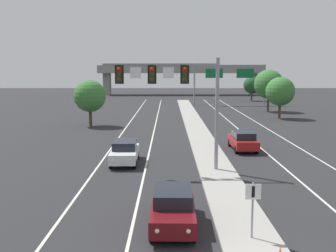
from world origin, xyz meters
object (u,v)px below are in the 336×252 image
(tree_far_right_c, at_px, (252,85))
(tree_far_right_b, at_px, (269,84))
(overhead_signal_mast, at_px, (177,87))
(tree_far_left_c, at_px, (90,96))
(median_sign_post, at_px, (253,202))
(car_receding_red, at_px, (243,140))
(tree_far_right_a, at_px, (281,92))
(car_oncoming_white, at_px, (125,152))
(car_oncoming_darkred, at_px, (173,207))
(highway_sign_gantry, at_px, (230,72))

(tree_far_right_c, bearing_deg, tree_far_right_b, -95.04)
(overhead_signal_mast, distance_m, tree_far_left_c, 23.00)
(median_sign_post, xyz_separation_m, tree_far_right_b, (12.56, 47.40, 2.73))
(overhead_signal_mast, relative_size, car_receding_red, 1.64)
(car_receding_red, bearing_deg, tree_far_right_a, 67.04)
(median_sign_post, distance_m, tree_far_left_c, 33.80)
(car_oncoming_white, xyz_separation_m, tree_far_left_c, (-6.04, 18.49, 2.71))
(median_sign_post, xyz_separation_m, tree_far_right_a, (11.88, 38.56, 2.08))
(overhead_signal_mast, relative_size, tree_far_right_a, 1.32)
(overhead_signal_mast, distance_m, tree_far_right_a, 31.57)
(tree_far_right_c, bearing_deg, tree_far_right_a, -94.86)
(car_oncoming_white, bearing_deg, tree_far_right_a, 54.64)
(tree_far_right_c, height_order, tree_far_right_a, tree_far_right_a)
(car_receding_red, bearing_deg, tree_far_right_c, 77.34)
(car_oncoming_darkred, height_order, car_receding_red, same)
(tree_far_right_c, relative_size, tree_far_right_a, 0.91)
(car_oncoming_white, xyz_separation_m, highway_sign_gantry, (14.46, 45.75, 5.34))
(tree_far_right_c, bearing_deg, car_oncoming_white, -110.43)
(tree_far_right_b, bearing_deg, overhead_signal_mast, -112.53)
(highway_sign_gantry, distance_m, tree_far_right_a, 20.60)
(car_oncoming_darkred, xyz_separation_m, tree_far_left_c, (-9.33, 29.87, 2.71))
(tree_far_right_b, xyz_separation_m, tree_far_right_a, (-0.68, -8.84, -0.65))
(tree_far_left_c, relative_size, tree_far_right_a, 0.96)
(tree_far_right_c, bearing_deg, overhead_signal_mast, -106.45)
(car_oncoming_white, bearing_deg, tree_far_left_c, 108.09)
(overhead_signal_mast, bearing_deg, tree_far_right_a, 62.45)
(car_oncoming_white, height_order, tree_far_right_c, tree_far_right_c)
(car_receding_red, height_order, tree_far_left_c, tree_far_left_c)
(median_sign_post, distance_m, tree_far_right_a, 40.40)
(median_sign_post, height_order, tree_far_right_c, tree_far_right_c)
(highway_sign_gantry, bearing_deg, median_sign_post, -97.90)
(median_sign_post, relative_size, tree_far_right_a, 0.39)
(car_oncoming_white, xyz_separation_m, car_receding_red, (9.26, 4.54, 0.00))
(car_receding_red, xyz_separation_m, tree_far_right_c, (11.50, 51.18, 2.52))
(car_oncoming_darkred, bearing_deg, car_oncoming_white, 106.12)
(overhead_signal_mast, distance_m, median_sign_post, 11.64)
(median_sign_post, bearing_deg, highway_sign_gantry, 82.10)
(tree_far_right_b, bearing_deg, tree_far_right_c, 84.96)
(overhead_signal_mast, bearing_deg, median_sign_post, -75.76)
(car_oncoming_darkred, distance_m, tree_far_right_b, 48.58)
(car_oncoming_darkred, relative_size, highway_sign_gantry, 0.34)
(median_sign_post, relative_size, tree_far_left_c, 0.41)
(tree_far_right_a, bearing_deg, tree_far_right_c, 85.14)
(tree_far_right_c, xyz_separation_m, tree_far_left_c, (-26.80, -37.23, 0.18))
(tree_far_left_c, height_order, tree_far_right_a, tree_far_right_a)
(car_receding_red, bearing_deg, median_sign_post, -99.55)
(overhead_signal_mast, bearing_deg, tree_far_left_c, 114.95)
(car_oncoming_darkred, xyz_separation_m, tree_far_right_b, (15.60, 45.87, 3.49))
(car_oncoming_white, bearing_deg, tree_far_right_c, 69.57)
(median_sign_post, height_order, tree_far_right_a, tree_far_right_a)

